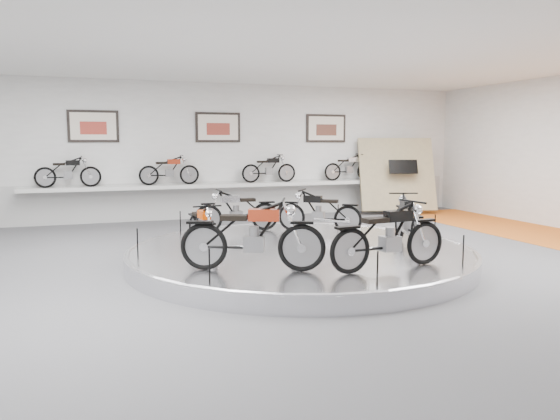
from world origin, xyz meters
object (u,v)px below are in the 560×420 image
object	(u,v)px
bike_c	(202,227)
bike_d	(252,235)
bike_f	(408,220)
shelf	(221,185)
display_platform	(300,256)
bike_b	(237,211)
bike_a	(319,211)
bike_e	(389,235)

from	to	relation	value
bike_c	bike_d	world-z (taller)	bike_d
bike_f	shelf	bearing A→B (deg)	35.45
shelf	bike_c	size ratio (longest dim) A/B	7.38
bike_d	bike_f	distance (m)	3.55
display_platform	bike_c	size ratio (longest dim) A/B	4.29
display_platform	bike_f	world-z (taller)	bike_f
bike_b	bike_d	xyz separation A→B (m)	(-0.73, -3.64, 0.08)
display_platform	bike_b	xyz separation A→B (m)	(-0.64, 2.17, 0.62)
shelf	bike_d	size ratio (longest dim) A/B	5.82
bike_a	bike_e	distance (m)	3.59
bike_d	bike_e	distance (m)	2.11
shelf	bike_f	size ratio (longest dim) A/B	6.59
shelf	bike_b	bearing A→B (deg)	-98.65
shelf	bike_e	distance (m)	8.49
bike_b	bike_f	bearing A→B (deg)	136.76
bike_c	bike_f	size ratio (longest dim) A/B	0.89
display_platform	shelf	distance (m)	6.46
bike_c	bike_f	bearing A→B (deg)	74.88
display_platform	bike_f	xyz separation A→B (m)	(2.02, -0.45, 0.64)
bike_e	shelf	bearing A→B (deg)	87.34
bike_b	shelf	bearing A→B (deg)	-97.44
shelf	bike_e	xyz separation A→B (m)	(0.65, -8.47, -0.17)
bike_d	bike_f	size ratio (longest dim) A/B	1.13
bike_a	bike_d	bearing A→B (deg)	89.13
display_platform	bike_d	xyz separation A→B (m)	(-1.37, -1.47, 0.71)
bike_b	bike_c	size ratio (longest dim) A/B	1.08
display_platform	bike_c	xyz separation A→B (m)	(-1.80, 0.30, 0.59)
display_platform	bike_c	bearing A→B (deg)	170.49
bike_b	bike_d	size ratio (longest dim) A/B	0.85
display_platform	bike_e	distance (m)	2.27
bike_a	bike_c	distance (m)	3.08
shelf	bike_a	bearing A→B (deg)	-78.04
shelf	bike_f	xyz separation A→B (m)	(2.02, -6.85, -0.21)
bike_a	bike_b	size ratio (longest dim) A/B	0.99
bike_c	shelf	bearing A→B (deg)	159.55
bike_c	bike_e	bearing A→B (deg)	41.89
bike_b	bike_e	distance (m)	4.43
bike_a	bike_e	xyz separation A→B (m)	(-0.39, -3.57, 0.06)
bike_b	bike_a	bearing A→B (deg)	159.67
bike_b	bike_c	bearing A→B (deg)	59.56
bike_d	bike_f	xyz separation A→B (m)	(3.40, 1.03, -0.07)
display_platform	bike_f	size ratio (longest dim) A/B	3.83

